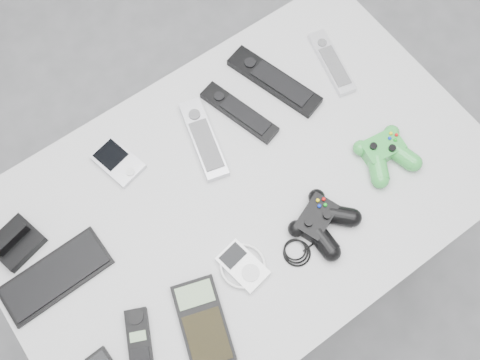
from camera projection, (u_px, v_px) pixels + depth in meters
floor at (236, 290)px, 1.92m from camera, size 3.50×3.50×0.00m
desk at (242, 203)px, 1.32m from camera, size 1.12×0.72×0.75m
pda_keyboard at (56, 276)px, 1.18m from camera, size 0.23×0.10×0.01m
dock_bracket at (14, 241)px, 1.19m from camera, size 0.11×0.11×0.05m
pda at (118, 162)px, 1.28m from camera, size 0.10×0.13×0.02m
remote_silver_a at (204, 139)px, 1.30m from camera, size 0.10×0.22×0.02m
remote_black_a at (239, 112)px, 1.33m from camera, size 0.10×0.21×0.02m
remote_black_b at (274, 81)px, 1.36m from camera, size 0.13×0.25×0.02m
remote_silver_b at (331, 62)px, 1.38m from camera, size 0.09×0.19×0.02m
cordless_handset at (140, 345)px, 1.12m from camera, size 0.10×0.15×0.02m
calculator at (203, 323)px, 1.14m from camera, size 0.14×0.20×0.02m
mp3_player at (243, 266)px, 1.19m from camera, size 0.12×0.12×0.02m
controller_black at (322, 221)px, 1.21m from camera, size 0.26×0.21×0.05m
controller_green at (385, 152)px, 1.27m from camera, size 0.15×0.15×0.04m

